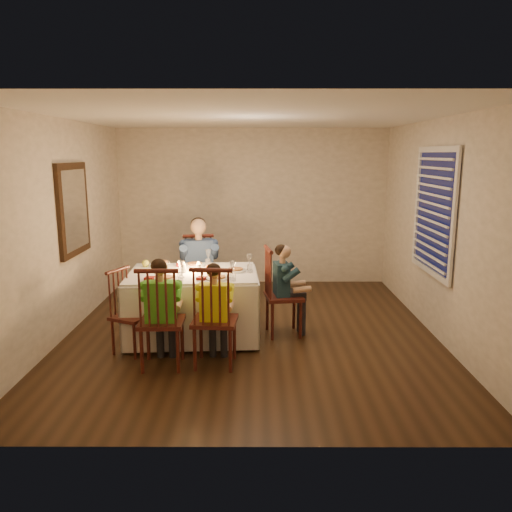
{
  "coord_description": "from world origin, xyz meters",
  "views": [
    {
      "loc": [
        0.08,
        -5.91,
        2.18
      ],
      "look_at": [
        0.07,
        0.15,
        0.94
      ],
      "focal_mm": 35.0,
      "sensor_mm": 36.0,
      "label": 1
    }
  ],
  "objects_px": {
    "chair_near_right": "(216,365)",
    "adult": "(200,314)",
    "child_teal": "(283,334)",
    "serving_bowl": "(161,264)",
    "child_yellow": "(216,365)",
    "child_green": "(163,366)",
    "chair_extra": "(134,352)",
    "chair_end": "(283,334)",
    "chair_near_left": "(163,366)",
    "dining_table": "(193,291)",
    "chair_adult": "(200,314)"
  },
  "relations": [
    {
      "from": "dining_table",
      "to": "chair_adult",
      "type": "relative_size",
      "value": 1.47
    },
    {
      "from": "chair_adult",
      "to": "child_green",
      "type": "distance_m",
      "value": 1.74
    },
    {
      "from": "child_green",
      "to": "child_teal",
      "type": "height_order",
      "value": "child_green"
    },
    {
      "from": "dining_table",
      "to": "child_yellow",
      "type": "xyz_separation_m",
      "value": [
        0.33,
        -0.83,
        -0.57
      ]
    },
    {
      "from": "dining_table",
      "to": "chair_near_left",
      "type": "bearing_deg",
      "value": -107.36
    },
    {
      "from": "dining_table",
      "to": "serving_bowl",
      "type": "height_order",
      "value": "serving_bowl"
    },
    {
      "from": "chair_end",
      "to": "child_yellow",
      "type": "bearing_deg",
      "value": 131.75
    },
    {
      "from": "chair_near_right",
      "to": "adult",
      "type": "height_order",
      "value": "adult"
    },
    {
      "from": "chair_near_left",
      "to": "chair_extra",
      "type": "relative_size",
      "value": 1.15
    },
    {
      "from": "chair_near_left",
      "to": "chair_near_right",
      "type": "height_order",
      "value": "same"
    },
    {
      "from": "serving_bowl",
      "to": "child_yellow",
      "type": "bearing_deg",
      "value": -56.26
    },
    {
      "from": "serving_bowl",
      "to": "chair_near_right",
      "type": "bearing_deg",
      "value": -56.26
    },
    {
      "from": "chair_near_right",
      "to": "chair_extra",
      "type": "bearing_deg",
      "value": -15.86
    },
    {
      "from": "child_green",
      "to": "chair_adult",
      "type": "bearing_deg",
      "value": -97.84
    },
    {
      "from": "chair_end",
      "to": "child_teal",
      "type": "xyz_separation_m",
      "value": [
        0.0,
        0.0,
        0.0
      ]
    },
    {
      "from": "serving_bowl",
      "to": "chair_near_left",
      "type": "bearing_deg",
      "value": -79.45
    },
    {
      "from": "chair_near_right",
      "to": "serving_bowl",
      "type": "xyz_separation_m",
      "value": [
        -0.76,
        1.14,
        0.83
      ]
    },
    {
      "from": "chair_end",
      "to": "child_teal",
      "type": "height_order",
      "value": "child_teal"
    },
    {
      "from": "chair_near_left",
      "to": "child_yellow",
      "type": "distance_m",
      "value": 0.55
    },
    {
      "from": "chair_near_left",
      "to": "serving_bowl",
      "type": "bearing_deg",
      "value": -80.89
    },
    {
      "from": "chair_near_right",
      "to": "child_green",
      "type": "distance_m",
      "value": 0.55
    },
    {
      "from": "adult",
      "to": "chair_extra",
      "type": "bearing_deg",
      "value": -122.61
    },
    {
      "from": "child_teal",
      "to": "chair_near_right",
      "type": "bearing_deg",
      "value": 131.75
    },
    {
      "from": "chair_adult",
      "to": "serving_bowl",
      "type": "distance_m",
      "value": 1.08
    },
    {
      "from": "child_green",
      "to": "child_teal",
      "type": "bearing_deg",
      "value": -145.31
    },
    {
      "from": "child_teal",
      "to": "serving_bowl",
      "type": "distance_m",
      "value": 1.75
    },
    {
      "from": "chair_near_left",
      "to": "child_teal",
      "type": "distance_m",
      "value": 1.62
    },
    {
      "from": "child_green",
      "to": "chair_extra",
      "type": "bearing_deg",
      "value": -44.95
    },
    {
      "from": "child_green",
      "to": "serving_bowl",
      "type": "bearing_deg",
      "value": -80.89
    },
    {
      "from": "dining_table",
      "to": "chair_near_right",
      "type": "xyz_separation_m",
      "value": [
        0.33,
        -0.83,
        -0.57
      ]
    },
    {
      "from": "child_yellow",
      "to": "child_teal",
      "type": "xyz_separation_m",
      "value": [
        0.76,
        0.92,
        0.0
      ]
    },
    {
      "from": "dining_table",
      "to": "chair_near_right",
      "type": "relative_size",
      "value": 1.47
    },
    {
      "from": "chair_near_left",
      "to": "adult",
      "type": "distance_m",
      "value": 1.74
    },
    {
      "from": "child_green",
      "to": "child_yellow",
      "type": "relative_size",
      "value": 1.05
    },
    {
      "from": "chair_end",
      "to": "serving_bowl",
      "type": "height_order",
      "value": "serving_bowl"
    },
    {
      "from": "chair_end",
      "to": "child_yellow",
      "type": "xyz_separation_m",
      "value": [
        -0.76,
        -0.92,
        0.0
      ]
    },
    {
      "from": "dining_table",
      "to": "chair_end",
      "type": "relative_size",
      "value": 1.47
    },
    {
      "from": "child_green",
      "to": "child_yellow",
      "type": "distance_m",
      "value": 0.55
    },
    {
      "from": "chair_near_right",
      "to": "adult",
      "type": "bearing_deg",
      "value": -74.12
    },
    {
      "from": "dining_table",
      "to": "chair_near_left",
      "type": "relative_size",
      "value": 1.47
    },
    {
      "from": "chair_near_right",
      "to": "adult",
      "type": "relative_size",
      "value": 0.81
    },
    {
      "from": "chair_adult",
      "to": "child_green",
      "type": "xyz_separation_m",
      "value": [
        -0.19,
        -1.73,
        0.0
      ]
    },
    {
      "from": "dining_table",
      "to": "chair_adult",
      "type": "height_order",
      "value": "dining_table"
    },
    {
      "from": "child_yellow",
      "to": "chair_end",
      "type": "bearing_deg",
      "value": -125.56
    },
    {
      "from": "chair_end",
      "to": "child_green",
      "type": "distance_m",
      "value": 1.62
    },
    {
      "from": "dining_table",
      "to": "child_green",
      "type": "relative_size",
      "value": 1.38
    },
    {
      "from": "child_green",
      "to": "child_yellow",
      "type": "bearing_deg",
      "value": -177.48
    },
    {
      "from": "child_green",
      "to": "chair_near_right",
      "type": "bearing_deg",
      "value": -177.48
    },
    {
      "from": "dining_table",
      "to": "child_green",
      "type": "bearing_deg",
      "value": -107.36
    },
    {
      "from": "dining_table",
      "to": "child_green",
      "type": "xyz_separation_m",
      "value": [
        -0.22,
        -0.87,
        -0.57
      ]
    }
  ]
}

